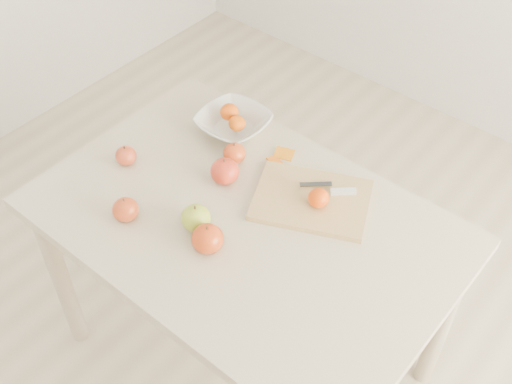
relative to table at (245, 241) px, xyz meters
The scene contains 16 objects.
ground 0.65m from the table, ahead, with size 3.50×3.50×0.00m, color #C6B293.
table is the anchor object (origin of this frame).
cutting_board 0.23m from the table, 58.46° to the left, with size 0.33×0.24×0.02m, color tan.
board_tangerine 0.26m from the table, 50.21° to the left, with size 0.06×0.06×0.05m, color #D94A07.
fruit_bowl 0.42m from the table, 135.93° to the left, with size 0.23×0.23×0.06m, color silver.
bowl_tangerine_near 0.45m from the table, 137.31° to the left, with size 0.06×0.06×0.05m, color #D66007.
bowl_tangerine_far 0.40m from the table, 134.35° to the left, with size 0.06×0.06×0.05m, color #D05E07.
orange_peel_a 0.31m from the table, 105.80° to the left, with size 0.06×0.04×0.00m, color orange.
orange_peel_b 0.27m from the table, 109.17° to the left, with size 0.04×0.04×0.00m, color orange.
paring_knife 0.32m from the table, 57.90° to the left, with size 0.15×0.10×0.01m.
apple_green 0.20m from the table, 127.03° to the right, with size 0.08×0.08×0.08m, color olive.
apple_red_c 0.36m from the table, 140.82° to the right, with size 0.08×0.08×0.07m, color maroon.
apple_red_a 0.28m from the table, 137.95° to the left, with size 0.07×0.07×0.06m, color maroon.
apple_red_e 0.20m from the table, 92.31° to the right, with size 0.09×0.09×0.08m, color #961304.
apple_red_b 0.22m from the table, 151.55° to the left, with size 0.09×0.09×0.08m, color #A30917.
apple_red_d 0.46m from the table, behind, with size 0.07×0.07×0.06m, color maroon.
Camera 1 is at (0.81, -0.93, 2.12)m, focal length 45.00 mm.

